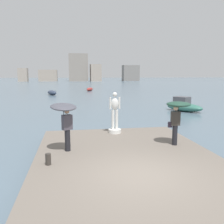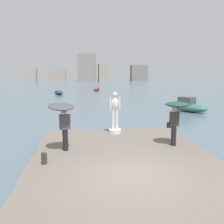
{
  "view_description": "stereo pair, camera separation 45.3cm",
  "coord_description": "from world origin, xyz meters",
  "px_view_note": "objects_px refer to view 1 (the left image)",
  "views": [
    {
      "loc": [
        -2.04,
        -7.03,
        3.48
      ],
      "look_at": [
        0.0,
        5.33,
        1.55
      ],
      "focal_mm": 39.57,
      "sensor_mm": 36.0,
      "label": 1
    },
    {
      "loc": [
        -1.59,
        -7.1,
        3.48
      ],
      "look_at": [
        0.0,
        5.33,
        1.55
      ],
      "focal_mm": 39.57,
      "sensor_mm": 36.0,
      "label": 2
    }
  ],
  "objects_px": {
    "statue_white_figure": "(115,117)",
    "boat_far": "(184,106)",
    "onlooker_right": "(177,111)",
    "onlooker_left": "(65,114)",
    "boat_mid": "(90,89)",
    "boat_leftward": "(52,93)",
    "mooring_bollard": "(48,159)"
  },
  "relations": [
    {
      "from": "statue_white_figure",
      "to": "boat_far",
      "type": "xyz_separation_m",
      "value": [
        8.26,
        9.17,
        -0.73
      ]
    },
    {
      "from": "boat_far",
      "to": "onlooker_right",
      "type": "bearing_deg",
      "value": -116.84
    },
    {
      "from": "onlooker_left",
      "to": "boat_far",
      "type": "xyz_separation_m",
      "value": [
        10.76,
        11.93,
        -1.41
      ]
    },
    {
      "from": "onlooker_right",
      "to": "boat_mid",
      "type": "distance_m",
      "value": 42.25
    },
    {
      "from": "boat_far",
      "to": "onlooker_left",
      "type": "bearing_deg",
      "value": -132.05
    },
    {
      "from": "statue_white_figure",
      "to": "boat_leftward",
      "type": "distance_m",
      "value": 30.7
    },
    {
      "from": "boat_mid",
      "to": "boat_far",
      "type": "bearing_deg",
      "value": -77.67
    },
    {
      "from": "mooring_bollard",
      "to": "onlooker_left",
      "type": "bearing_deg",
      "value": 69.28
    },
    {
      "from": "boat_mid",
      "to": "onlooker_left",
      "type": "bearing_deg",
      "value": -95.55
    },
    {
      "from": "mooring_bollard",
      "to": "boat_far",
      "type": "bearing_deg",
      "value": 49.82
    },
    {
      "from": "onlooker_right",
      "to": "mooring_bollard",
      "type": "relative_size",
      "value": 4.78
    },
    {
      "from": "statue_white_figure",
      "to": "mooring_bollard",
      "type": "bearing_deg",
      "value": -125.9
    },
    {
      "from": "onlooker_left",
      "to": "onlooker_right",
      "type": "relative_size",
      "value": 1.04
    },
    {
      "from": "onlooker_left",
      "to": "mooring_bollard",
      "type": "distance_m",
      "value": 2.05
    },
    {
      "from": "mooring_bollard",
      "to": "boat_mid",
      "type": "distance_m",
      "value": 44.06
    },
    {
      "from": "onlooker_left",
      "to": "mooring_bollard",
      "type": "bearing_deg",
      "value": -110.72
    },
    {
      "from": "onlooker_left",
      "to": "mooring_bollard",
      "type": "relative_size",
      "value": 4.96
    },
    {
      "from": "boat_mid",
      "to": "onlooker_right",
      "type": "bearing_deg",
      "value": -89.08
    },
    {
      "from": "boat_mid",
      "to": "boat_far",
      "type": "relative_size",
      "value": 0.89
    },
    {
      "from": "boat_far",
      "to": "boat_leftward",
      "type": "xyz_separation_m",
      "value": [
        -13.72,
        21.03,
        -0.12
      ]
    },
    {
      "from": "mooring_bollard",
      "to": "boat_mid",
      "type": "relative_size",
      "value": 0.12
    },
    {
      "from": "onlooker_left",
      "to": "boat_mid",
      "type": "relative_size",
      "value": 0.58
    },
    {
      "from": "statue_white_figure",
      "to": "boat_leftward",
      "type": "relative_size",
      "value": 0.63
    },
    {
      "from": "statue_white_figure",
      "to": "boat_mid",
      "type": "bearing_deg",
      "value": 87.67
    },
    {
      "from": "boat_mid",
      "to": "boat_leftward",
      "type": "relative_size",
      "value": 1.01
    },
    {
      "from": "statue_white_figure",
      "to": "boat_mid",
      "type": "distance_m",
      "value": 39.63
    },
    {
      "from": "onlooker_right",
      "to": "mooring_bollard",
      "type": "xyz_separation_m",
      "value": [
        -5.35,
        -1.6,
        -1.32
      ]
    },
    {
      "from": "statue_white_figure",
      "to": "onlooker_right",
      "type": "xyz_separation_m",
      "value": [
        2.29,
        -2.63,
        0.68
      ]
    },
    {
      "from": "mooring_bollard",
      "to": "onlooker_right",
      "type": "bearing_deg",
      "value": 16.65
    },
    {
      "from": "statue_white_figure",
      "to": "onlooker_left",
      "type": "xyz_separation_m",
      "value": [
        -2.5,
        -2.76,
        0.69
      ]
    },
    {
      "from": "onlooker_left",
      "to": "boat_leftward",
      "type": "bearing_deg",
      "value": 95.13
    },
    {
      "from": "onlooker_left",
      "to": "boat_leftward",
      "type": "distance_m",
      "value": 33.13
    }
  ]
}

